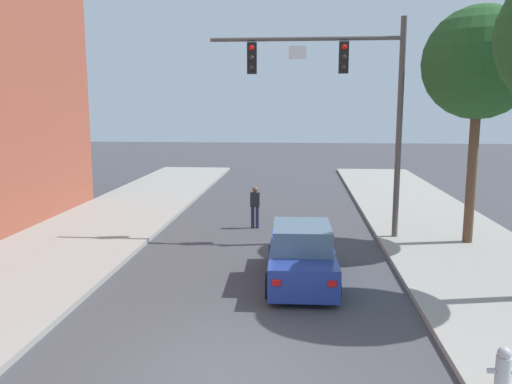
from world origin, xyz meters
name	(u,v)px	position (x,y,z in m)	size (l,w,h in m)	color
ground_plane	(229,373)	(0.00, 0.00, 0.00)	(120.00, 120.00, 0.00)	#424247
traffic_signal_mast	(346,87)	(2.74, 9.68, 5.34)	(6.60, 0.38, 7.50)	#514C47
car_lead_blue	(301,256)	(1.29, 5.00, 0.72)	(1.92, 4.28, 1.60)	navy
pedestrian_crossing_road	(255,205)	(-0.49, 11.17, 0.91)	(0.36, 0.22, 1.64)	#232847
fire_hydrant	(503,368)	(4.53, -0.40, 0.51)	(0.48, 0.24, 0.72)	#B2B2B7
street_tree_second	(479,64)	(6.92, 9.10, 6.04)	(3.62, 3.62, 7.73)	brown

